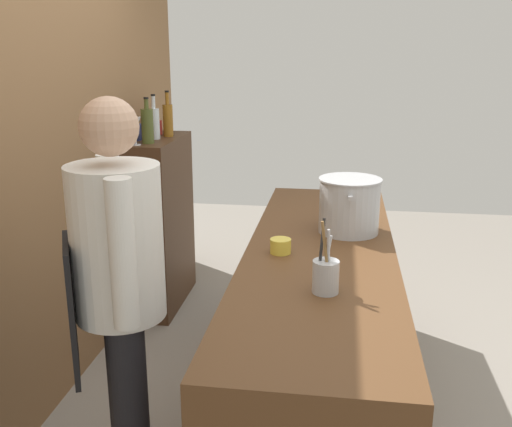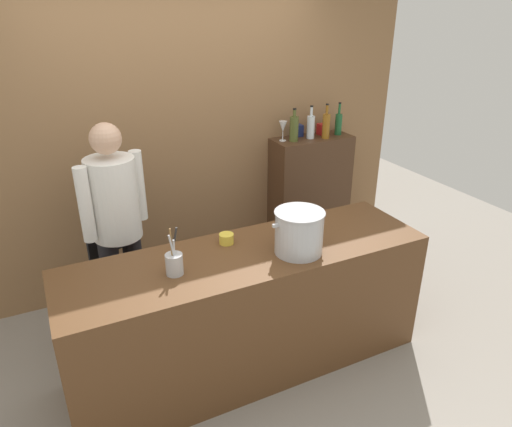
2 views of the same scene
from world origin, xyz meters
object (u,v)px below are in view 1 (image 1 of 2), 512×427
(wine_bottle_amber, at_px, (168,119))
(utensil_crock, at_px, (326,275))
(stockpot_large, at_px, (349,205))
(spice_tin_red, at_px, (154,128))
(wine_bottle_olive, at_px, (147,125))
(wine_glass_wide, at_px, (135,126))
(butter_jar, at_px, (281,246))
(wine_bottle_green, at_px, (168,118))
(wine_bottle_clear, at_px, (154,123))
(spice_tin_navy, at_px, (134,132))
(chef, at_px, (119,284))

(wine_bottle_amber, bearing_deg, utensil_crock, -147.54)
(stockpot_large, relative_size, spice_tin_red, 3.75)
(wine_bottle_olive, height_order, wine_glass_wide, wine_bottle_olive)
(stockpot_large, distance_m, wine_bottle_olive, 1.51)
(utensil_crock, xyz_separation_m, butter_jar, (0.42, 0.22, -0.04))
(wine_bottle_green, bearing_deg, wine_bottle_olive, -178.55)
(wine_bottle_clear, bearing_deg, spice_tin_navy, 120.83)
(utensil_crock, xyz_separation_m, wine_bottle_green, (1.99, 1.21, 0.35))
(utensil_crock, bearing_deg, wine_bottle_olive, 38.58)
(wine_glass_wide, bearing_deg, wine_bottle_clear, -8.04)
(wine_bottle_green, bearing_deg, butter_jar, -147.69)
(chef, relative_size, wine_bottle_olive, 5.62)
(chef, relative_size, spice_tin_red, 16.41)
(wine_bottle_clear, height_order, spice_tin_navy, wine_bottle_clear)
(chef, distance_m, wine_bottle_amber, 2.07)
(utensil_crock, bearing_deg, wine_bottle_green, 31.29)
(chef, bearing_deg, spice_tin_red, 167.56)
(utensil_crock, xyz_separation_m, spice_tin_red, (1.87, 1.28, 0.30))
(butter_jar, relative_size, wine_bottle_olive, 0.33)
(butter_jar, height_order, wine_bottle_amber, wine_bottle_amber)
(wine_bottle_olive, relative_size, wine_bottle_green, 0.98)
(utensil_crock, relative_size, spice_tin_navy, 2.73)
(utensil_crock, height_order, butter_jar, utensil_crock)
(stockpot_large, xyz_separation_m, utensil_crock, (-0.79, 0.09, -0.07))
(chef, height_order, spice_tin_red, chef)
(wine_bottle_amber, xyz_separation_m, wine_bottle_clear, (-0.13, 0.06, -0.01))
(wine_bottle_amber, xyz_separation_m, wine_bottle_green, (0.18, 0.06, -0.01))
(wine_bottle_clear, height_order, wine_bottle_olive, wine_bottle_clear)
(stockpot_large, relative_size, butter_jar, 3.86)
(chef, xyz_separation_m, wine_bottle_olive, (1.69, 0.43, 0.37))
(wine_bottle_amber, bearing_deg, wine_bottle_olive, 172.03)
(wine_bottle_clear, relative_size, wine_glass_wide, 1.68)
(butter_jar, distance_m, wine_bottle_clear, 1.66)
(wine_bottle_green, distance_m, spice_tin_red, 0.15)
(wine_bottle_green, bearing_deg, wine_bottle_amber, -162.38)
(chef, xyz_separation_m, spice_tin_red, (2.05, 0.51, 0.30))
(wine_bottle_clear, bearing_deg, wine_bottle_amber, -24.29)
(spice_tin_navy, bearing_deg, wine_bottle_clear, -59.17)
(spice_tin_navy, bearing_deg, utensil_crock, -140.57)
(stockpot_large, relative_size, wine_bottle_olive, 1.28)
(utensil_crock, relative_size, wine_glass_wide, 1.64)
(wine_bottle_olive, distance_m, spice_tin_navy, 0.19)
(wine_bottle_olive, relative_size, spice_tin_red, 2.92)
(chef, height_order, utensil_crock, chef)
(wine_bottle_amber, height_order, wine_glass_wide, wine_bottle_amber)
(wine_bottle_clear, xyz_separation_m, wine_glass_wide, (-0.27, 0.04, 0.01))
(chef, distance_m, utensil_crock, 0.79)
(wine_bottle_olive, bearing_deg, butter_jar, -137.76)
(butter_jar, bearing_deg, spice_tin_navy, 42.94)
(wine_bottle_amber, xyz_separation_m, spice_tin_red, (0.05, 0.12, -0.07))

